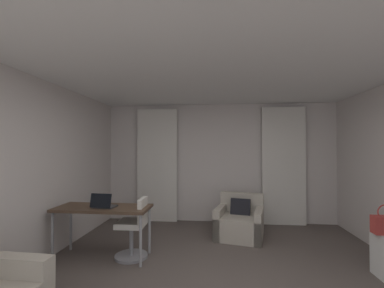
{
  "coord_description": "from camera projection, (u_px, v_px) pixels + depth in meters",
  "views": [
    {
      "loc": [
        -0.02,
        -2.74,
        1.62
      ],
      "look_at": [
        -0.42,
        1.24,
        1.69
      ],
      "focal_mm": 24.03,
      "sensor_mm": 36.0,
      "label": 1
    }
  ],
  "objects": [
    {
      "name": "wall_window",
      "position": [
        219.0,
        163.0,
        5.73
      ],
      "size": [
        5.12,
        0.06,
        2.6
      ],
      "color": "silver",
      "rests_on": "ground"
    },
    {
      "name": "wall_left",
      "position": [
        0.0,
        176.0,
        2.97
      ],
      "size": [
        0.06,
        6.12,
        2.6
      ],
      "color": "silver",
      "rests_on": "ground"
    },
    {
      "name": "ceiling",
      "position": [
        220.0,
        54.0,
        2.74
      ],
      "size": [
        5.12,
        6.12,
        0.06
      ],
      "primitive_type": "cube",
      "color": "white",
      "rests_on": "wall_left"
    },
    {
      "name": "curtain_left_panel",
      "position": [
        157.0,
        165.0,
        5.74
      ],
      "size": [
        0.9,
        0.06,
        2.5
      ],
      "color": "silver",
      "rests_on": "ground"
    },
    {
      "name": "curtain_right_panel",
      "position": [
        284.0,
        166.0,
        5.47
      ],
      "size": [
        0.9,
        0.06,
        2.5
      ],
      "color": "silver",
      "rests_on": "ground"
    },
    {
      "name": "armchair",
      "position": [
        240.0,
        222.0,
        4.7
      ],
      "size": [
        0.97,
        0.95,
        0.76
      ],
      "color": "#B2A899",
      "rests_on": "ground"
    },
    {
      "name": "desk",
      "position": [
        103.0,
        211.0,
        3.81
      ],
      "size": [
        1.39,
        0.56,
        0.75
      ],
      "color": "#4C3828",
      "rests_on": "ground"
    },
    {
      "name": "desk_chair",
      "position": [
        134.0,
        231.0,
        3.81
      ],
      "size": [
        0.48,
        0.48,
        0.88
      ],
      "color": "gray",
      "rests_on": "ground"
    },
    {
      "name": "laptop",
      "position": [
        103.0,
        205.0,
        3.74
      ],
      "size": [
        0.34,
        0.28,
        0.22
      ],
      "color": "#2D2D33",
      "rests_on": "desk"
    }
  ]
}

